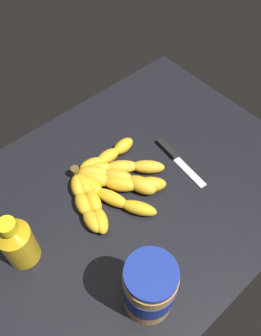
# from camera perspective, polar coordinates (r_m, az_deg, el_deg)

# --- Properties ---
(ground_plane) EXTENTS (0.88, 0.62, 0.04)m
(ground_plane) POSITION_cam_1_polar(r_m,az_deg,el_deg) (0.81, -1.45, -5.82)
(ground_plane) COLOR black
(banana_bunch) EXTENTS (0.25, 0.23, 0.04)m
(banana_bunch) POSITION_cam_1_polar(r_m,az_deg,el_deg) (0.79, -3.34, -2.40)
(banana_bunch) COLOR gold
(banana_bunch) RESTS_ON ground_plane
(peanut_butter_jar) EXTENTS (0.09, 0.09, 0.15)m
(peanut_butter_jar) POSITION_cam_1_polar(r_m,az_deg,el_deg) (0.63, 3.12, -19.11)
(peanut_butter_jar) COLOR #BF8442
(peanut_butter_jar) RESTS_ON ground_plane
(honey_bottle) EXTENTS (0.07, 0.07, 0.14)m
(honey_bottle) POSITION_cam_1_polar(r_m,az_deg,el_deg) (0.71, -18.21, -11.52)
(honey_bottle) COLOR gold
(honey_bottle) RESTS_ON ground_plane
(butter_knife) EXTENTS (0.03, 0.17, 0.01)m
(butter_knife) POSITION_cam_1_polar(r_m,az_deg,el_deg) (0.86, 7.53, 1.70)
(butter_knife) COLOR silver
(butter_knife) RESTS_ON ground_plane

